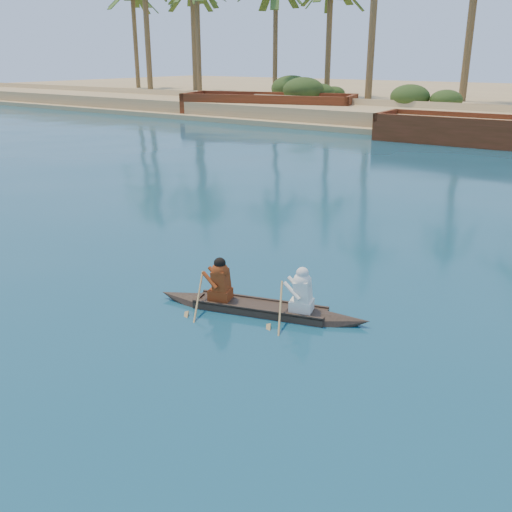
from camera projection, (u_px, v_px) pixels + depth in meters
The scene contains 3 objects.
canoe at pixel (260, 301), 11.24m from camera, with size 4.34×1.76×1.20m.
barge_left at pixel (269, 108), 46.11m from camera, with size 14.43×8.23×2.28m.
barge_mid at pixel (476, 132), 32.73m from camera, with size 11.30×4.20×1.86m.
Camera 1 is at (-0.12, -12.49, 4.81)m, focal length 40.00 mm.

